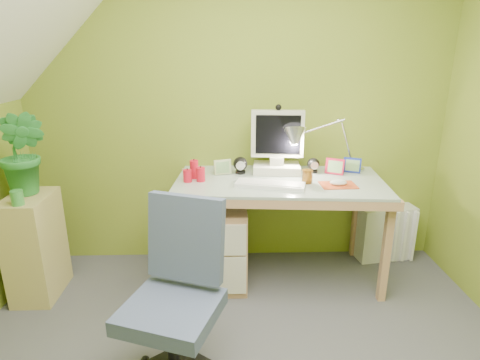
{
  "coord_description": "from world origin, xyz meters",
  "views": [
    {
      "loc": [
        -0.08,
        -1.44,
        1.65
      ],
      "look_at": [
        0.0,
        1.0,
        0.85
      ],
      "focal_mm": 30.0,
      "sensor_mm": 36.0,
      "label": 1
    }
  ],
  "objects_px": {
    "desk_lamp": "(339,133)",
    "potted_plant": "(23,153)",
    "monitor": "(277,140)",
    "side_ledge": "(35,246)",
    "radiator": "(385,232)",
    "desk": "(278,230)",
    "task_chair": "(171,310)"
  },
  "relations": [
    {
      "from": "desk_lamp",
      "to": "potted_plant",
      "type": "relative_size",
      "value": 1.04
    },
    {
      "from": "monitor",
      "to": "side_ledge",
      "type": "xyz_separation_m",
      "value": [
        -1.68,
        -0.34,
        -0.66
      ]
    },
    {
      "from": "monitor",
      "to": "side_ledge",
      "type": "bearing_deg",
      "value": -163.46
    },
    {
      "from": "desk_lamp",
      "to": "radiator",
      "type": "relative_size",
      "value": 1.31
    },
    {
      "from": "desk",
      "to": "radiator",
      "type": "xyz_separation_m",
      "value": [
        0.92,
        0.27,
        -0.16
      ]
    },
    {
      "from": "desk",
      "to": "potted_plant",
      "type": "height_order",
      "value": "potted_plant"
    },
    {
      "from": "potted_plant",
      "to": "task_chair",
      "type": "bearing_deg",
      "value": -40.87
    },
    {
      "from": "potted_plant",
      "to": "monitor",
      "type": "bearing_deg",
      "value": 9.87
    },
    {
      "from": "desk_lamp",
      "to": "desk",
      "type": "bearing_deg",
      "value": -171.85
    },
    {
      "from": "monitor",
      "to": "side_ledge",
      "type": "relative_size",
      "value": 0.67
    },
    {
      "from": "potted_plant",
      "to": "radiator",
      "type": "relative_size",
      "value": 1.25
    },
    {
      "from": "task_chair",
      "to": "side_ledge",
      "type": "bearing_deg",
      "value": 160.19
    },
    {
      "from": "desk_lamp",
      "to": "side_ledge",
      "type": "xyz_separation_m",
      "value": [
        -2.13,
        -0.34,
        -0.7
      ]
    },
    {
      "from": "desk",
      "to": "task_chair",
      "type": "xyz_separation_m",
      "value": [
        -0.64,
        -1.01,
        0.06
      ]
    },
    {
      "from": "side_ledge",
      "to": "task_chair",
      "type": "height_order",
      "value": "task_chair"
    },
    {
      "from": "side_ledge",
      "to": "potted_plant",
      "type": "distance_m",
      "value": 0.65
    },
    {
      "from": "side_ledge",
      "to": "task_chair",
      "type": "xyz_separation_m",
      "value": [
        1.04,
        -0.85,
        0.08
      ]
    },
    {
      "from": "desk",
      "to": "monitor",
      "type": "xyz_separation_m",
      "value": [
        0.0,
        0.18,
        0.63
      ]
    },
    {
      "from": "radiator",
      "to": "desk",
      "type": "bearing_deg",
      "value": -172.38
    },
    {
      "from": "radiator",
      "to": "task_chair",
      "type": "bearing_deg",
      "value": -149.36
    },
    {
      "from": "desk",
      "to": "potted_plant",
      "type": "distance_m",
      "value": 1.8
    },
    {
      "from": "monitor",
      "to": "radiator",
      "type": "bearing_deg",
      "value": 10.63
    },
    {
      "from": "desk",
      "to": "monitor",
      "type": "distance_m",
      "value": 0.66
    },
    {
      "from": "desk_lamp",
      "to": "side_ledge",
      "type": "distance_m",
      "value": 2.27
    },
    {
      "from": "potted_plant",
      "to": "side_ledge",
      "type": "bearing_deg",
      "value": -90.0
    },
    {
      "from": "desk_lamp",
      "to": "radiator",
      "type": "bearing_deg",
      "value": -2.72
    },
    {
      "from": "side_ledge",
      "to": "potted_plant",
      "type": "xyz_separation_m",
      "value": [
        0.0,
        0.05,
        0.64
      ]
    },
    {
      "from": "radiator",
      "to": "monitor",
      "type": "bearing_deg",
      "value": 176.8
    },
    {
      "from": "monitor",
      "to": "radiator",
      "type": "height_order",
      "value": "monitor"
    },
    {
      "from": "task_chair",
      "to": "desk_lamp",
      "type": "bearing_deg",
      "value": 66.94
    },
    {
      "from": "radiator",
      "to": "potted_plant",
      "type": "bearing_deg",
      "value": 179.57
    },
    {
      "from": "potted_plant",
      "to": "desk",
      "type": "bearing_deg",
      "value": 3.84
    }
  ]
}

